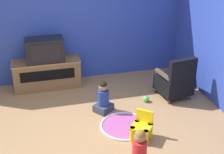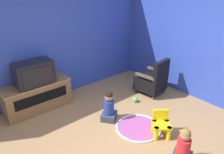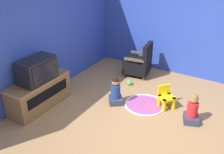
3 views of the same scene
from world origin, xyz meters
The scene contains 10 objects.
ground_plane centered at (0.00, 0.00, 0.00)m, with size 30.00×30.00×0.00m, color #9E754C.
wall_back centered at (-0.20, 2.28, 1.35)m, with size 5.60×0.12×2.71m.
tv_cabinet centered at (-0.50, 1.95, 0.31)m, with size 1.36×0.51×0.59m.
television centered at (-0.50, 1.93, 0.82)m, with size 0.74×0.42×0.47m.
black_armchair centered at (1.86, 0.86, 0.33)m, with size 0.65×0.68×0.87m.
yellow_kid_chair centered at (0.79, -0.26, 0.19)m, with size 0.41×0.41×0.45m.
play_mat centered at (0.63, 0.12, 0.01)m, with size 0.84×0.84×0.04m.
child_watching_left centered at (0.54, -0.85, 0.26)m, with size 0.38×0.35×0.60m.
child_watching_center centered at (0.40, 0.70, 0.26)m, with size 0.40×0.39×0.60m.
toy_ball centered at (1.26, 0.82, 0.06)m, with size 0.12×0.12×0.12m.
Camera 2 is at (-1.86, -2.07, 2.53)m, focal length 35.00 mm.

